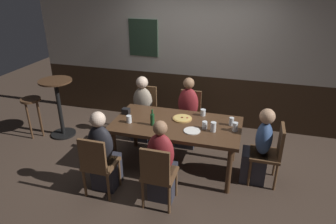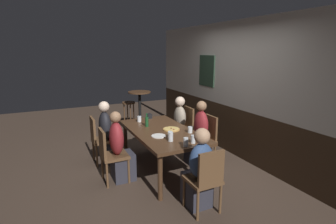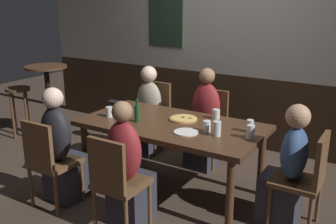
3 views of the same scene
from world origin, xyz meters
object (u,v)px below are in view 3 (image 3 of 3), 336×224
Objects in this scene: chair_left_far at (154,112)px; beer_glass_half at (109,113)px; pint_glass_stout at (207,127)px; person_left_far at (147,117)px; chair_left_near at (48,159)px; pint_glass_pale at (217,129)px; person_head_east at (286,175)px; pint_glass_amber at (216,115)px; person_mid_far at (204,126)px; side_bar_table at (49,97)px; person_left_near at (61,154)px; person_mid_near at (128,174)px; tumbler_short at (250,127)px; dining_table at (172,130)px; beer_bottle_green at (137,113)px; bar_stool at (19,98)px; plate_white_large at (186,132)px; chair_mid_far at (210,122)px; condiment_caddy at (114,105)px; chair_head_east at (306,176)px; pizza at (183,119)px; chair_mid_near at (116,180)px; tumbler_water at (251,133)px.

beer_glass_half is at bearing -82.30° from chair_left_far.
person_left_far is at bearing 147.39° from pint_glass_stout.
chair_left_near is 6.39× the size of pint_glass_pale.
pint_glass_amber is at bearing 156.97° from person_head_east.
side_bar_table is at bearing -171.73° from person_mid_far.
person_left_near reaches higher than beer_glass_half.
side_bar_table is (-2.56, 0.05, -0.17)m from pint_glass_amber.
person_head_east reaches higher than pint_glass_amber.
person_head_east reaches higher than pint_glass_stout.
chair_left_far is 8.78× the size of pint_glass_amber.
person_mid_near is 1.21m from tumbler_short.
person_head_east is at bearing 0.00° from dining_table.
person_mid_near reaches higher than dining_table.
side_bar_table reaches higher than pint_glass_stout.
person_left_near reaches higher than beer_bottle_green.
bar_stool is at bearing 152.26° from person_left_near.
beer_bottle_green is at bearing 177.34° from plate_white_large.
side_bar_table reaches higher than dining_table.
person_head_east is at bearing -20.34° from person_left_far.
chair_mid_far is at bearing 90.00° from person_mid_near.
beer_bottle_green is at bearing -25.63° from condiment_caddy.
chair_left_far is 8.23× the size of beer_glass_half.
chair_head_east is at bearing 22.71° from chair_left_near.
chair_left_far reaches higher than pizza.
chair_head_east is 1.32m from pizza.
bar_stool is (-2.95, 0.43, -0.18)m from plate_white_large.
pint_glass_stout is 3.13m from bar_stool.
person_mid_near is 0.93m from pizza.
tumbler_short is (0.35, 0.20, 0.01)m from pint_glass_stout.
bar_stool is (-2.69, 0.99, 0.09)m from person_mid_near.
dining_table is at bearing 90.00° from chair_mid_near.
condiment_caddy is at bearing -166.91° from pint_glass_amber.
tumbler_water is at bearing 5.94° from pint_glass_stout.
pint_glass_pale is (1.20, 0.06, 0.02)m from beer_glass_half.
beer_bottle_green is (-1.07, -0.30, 0.04)m from tumbler_short.
pint_glass_pale is (0.54, -0.10, 0.14)m from dining_table.
plate_white_large is at bearing -14.02° from condiment_caddy.
tumbler_short is (1.42, 0.32, 0.01)m from beer_glass_half.
person_head_east reaches higher than chair_left_far.
chair_mid_near reaches higher than pizza.
side_bar_table is at bearing 173.49° from chair_head_east.
person_left_far is at bearing 90.00° from person_left_near.
chair_head_east reaches higher than pizza.
side_bar_table is at bearing -161.24° from chair_left_far.
chair_mid_near is 0.75× the size of person_mid_far.
chair_head_east is 2.26m from person_left_far.
person_left_near is at bearing 90.00° from chair_left_near.
chair_head_east is 0.59m from tumbler_water.
pizza is at bearing 172.17° from person_head_east.
person_mid_near is at bearing 90.00° from chair_mid_near.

